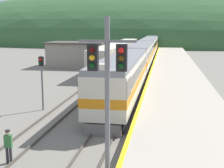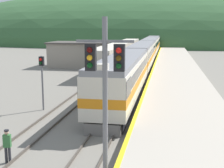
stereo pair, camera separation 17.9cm
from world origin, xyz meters
TOP-DOWN VIEW (x-y plane):
  - track_main at (0.00, 70.00)m, footprint 1.52×180.00m
  - track_siding at (-4.29, 70.00)m, footprint 1.52×180.00m
  - platform at (5.02, 50.00)m, footprint 6.56×140.00m
  - distant_hills at (0.00, 132.58)m, footprint 227.53×102.39m
  - station_shed at (-10.73, 43.11)m, footprint 9.47×6.34m
  - express_train_lead_car at (0.00, 20.17)m, footprint 2.98×19.16m
  - carriage_second at (0.00, 41.39)m, footprint 2.97×21.06m
  - carriage_third at (0.00, 63.33)m, footprint 2.97×21.06m
  - carriage_fourth at (0.00, 85.27)m, footprint 2.97×21.06m
  - carriage_fifth at (0.00, 107.21)m, footprint 2.97×21.06m
  - siding_train at (-4.29, 46.81)m, footprint 2.90×36.61m
  - signal_mast_main at (1.48, 4.62)m, footprint 2.20×0.42m
  - signal_post_siding at (-5.90, 16.07)m, footprint 0.36×0.42m
  - track_worker at (-3.76, 6.43)m, footprint 0.39×0.28m

SIDE VIEW (x-z plane):
  - distant_hills at x=0.00m, z-range -21.87..21.87m
  - track_main at x=0.00m, z-range 0.00..0.16m
  - track_siding at x=-4.29m, z-range 0.00..0.16m
  - platform at x=5.02m, z-range -0.01..0.86m
  - track_worker at x=-3.76m, z-range 0.12..1.81m
  - siding_train at x=-4.29m, z-range 0.06..3.89m
  - station_shed at x=-10.73m, z-range 0.02..4.11m
  - carriage_second at x=0.00m, z-range 0.18..4.23m
  - carriage_third at x=0.00m, z-range 0.18..4.23m
  - carriage_fourth at x=0.00m, z-range 0.18..4.23m
  - carriage_fifth at x=0.00m, z-range 0.18..4.23m
  - express_train_lead_car at x=0.00m, z-range 0.01..4.43m
  - signal_post_siding at x=-5.90m, z-range 0.92..5.27m
  - signal_mast_main at x=1.48m, z-range 1.07..8.04m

